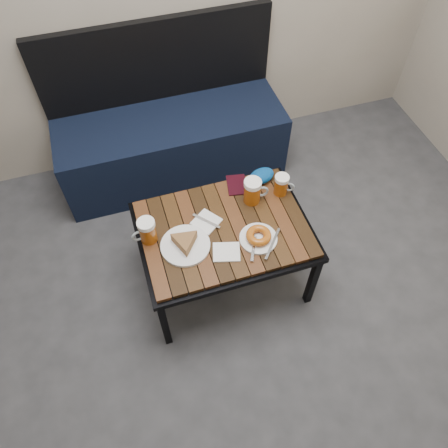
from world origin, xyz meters
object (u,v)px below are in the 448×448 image
object	(u,v)px
passport_burgundy	(237,185)
knit_pouch	(261,176)
plate_bagel	(259,237)
beer_mug_right	(282,185)
passport_navy	(176,238)
beer_mug_centre	(253,191)
cafe_table	(224,233)
plate_pie	(185,243)
beer_mug_left	(147,231)
bench	(171,138)

from	to	relation	value
passport_burgundy	knit_pouch	xyz separation A→B (m)	(0.13, -0.00, 0.03)
passport_burgundy	plate_bagel	bearing A→B (deg)	-81.23
beer_mug_right	passport_navy	size ratio (longest dim) A/B	1.03
passport_navy	passport_burgundy	world-z (taller)	passport_burgundy
beer_mug_centre	cafe_table	bearing A→B (deg)	-139.74
cafe_table	plate_pie	world-z (taller)	plate_pie
beer_mug_left	passport_navy	xyz separation A→B (m)	(0.13, -0.04, -0.06)
bench	knit_pouch	size ratio (longest dim) A/B	9.65
plate_bagel	passport_burgundy	size ratio (longest dim) A/B	1.57
cafe_table	beer_mug_right	distance (m)	0.38
bench	plate_bagel	world-z (taller)	bench
beer_mug_centre	passport_burgundy	size ratio (longest dim) A/B	1.02
beer_mug_left	beer_mug_centre	world-z (taller)	beer_mug_centre
beer_mug_right	passport_burgundy	world-z (taller)	beer_mug_right
beer_mug_left	knit_pouch	bearing A→B (deg)	-171.54
cafe_table	plate_pie	xyz separation A→B (m)	(-0.21, -0.05, 0.07)
cafe_table	beer_mug_left	distance (m)	0.38
beer_mug_right	plate_bagel	xyz separation A→B (m)	(-0.21, -0.24, -0.04)
beer_mug_left	plate_pie	xyz separation A→B (m)	(0.16, -0.09, -0.04)
beer_mug_centre	passport_burgundy	world-z (taller)	beer_mug_centre
beer_mug_right	knit_pouch	size ratio (longest dim) A/B	0.81
bench	passport_navy	bearing A→B (deg)	-100.70
beer_mug_right	plate_pie	world-z (taller)	beer_mug_right
plate_pie	plate_bagel	size ratio (longest dim) A/B	1.07
beer_mug_centre	beer_mug_right	distance (m)	0.16
plate_pie	passport_burgundy	distance (m)	0.46
beer_mug_left	passport_navy	bearing A→B (deg)	155.05
beer_mug_right	passport_navy	xyz separation A→B (m)	(-0.58, -0.12, -0.06)
bench	passport_burgundy	distance (m)	0.73
passport_burgundy	knit_pouch	distance (m)	0.14
beer_mug_left	plate_bagel	bearing A→B (deg)	153.94
beer_mug_centre	plate_bagel	xyz separation A→B (m)	(-0.05, -0.24, -0.05)
bench	beer_mug_centre	size ratio (longest dim) A/B	9.93
cafe_table	bench	bearing A→B (deg)	94.13
passport_navy	passport_burgundy	distance (m)	0.45
passport_navy	knit_pouch	world-z (taller)	knit_pouch
passport_burgundy	cafe_table	bearing A→B (deg)	-110.67
beer_mug_left	plate_bagel	xyz separation A→B (m)	(0.50, -0.16, -0.05)
passport_navy	knit_pouch	distance (m)	0.57
cafe_table	plate_bagel	size ratio (longest dim) A/B	3.84
knit_pouch	bench	bearing A→B (deg)	117.12
beer_mug_left	plate_pie	world-z (taller)	beer_mug_left
plate_bagel	knit_pouch	world-z (taller)	knit_pouch
bench	plate_pie	bearing A→B (deg)	-98.30
cafe_table	passport_burgundy	world-z (taller)	passport_burgundy
plate_pie	plate_bagel	xyz separation A→B (m)	(0.34, -0.07, -0.01)
plate_pie	knit_pouch	distance (m)	0.57
beer_mug_centre	plate_pie	bearing A→B (deg)	-148.91
cafe_table	plate_pie	bearing A→B (deg)	-166.14
beer_mug_centre	beer_mug_left	bearing A→B (deg)	-164.25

